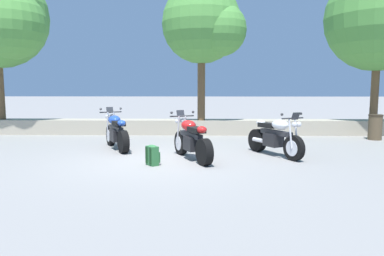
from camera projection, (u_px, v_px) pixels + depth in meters
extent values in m
plane|color=gray|center=(159.00, 160.00, 8.69)|extent=(120.00, 120.00, 0.00)
cube|color=#A89E89|center=(174.00, 127.00, 13.42)|extent=(36.00, 0.80, 0.55)
cylinder|color=black|center=(111.00, 135.00, 10.78)|extent=(0.41, 0.61, 0.62)
cylinder|color=black|center=(123.00, 142.00, 9.50)|extent=(0.45, 0.63, 0.62)
cylinder|color=silver|center=(111.00, 135.00, 10.78)|extent=(0.32, 0.41, 0.38)
cube|color=black|center=(117.00, 135.00, 10.09)|extent=(0.51, 0.57, 0.34)
cube|color=#2D2D30|center=(116.00, 128.00, 10.15)|extent=(0.63, 1.04, 0.12)
ellipsoid|color=#2347A8|center=(114.00, 120.00, 10.26)|extent=(0.54, 0.62, 0.26)
cube|color=black|center=(119.00, 123.00, 9.84)|extent=(0.49, 0.62, 0.12)
ellipsoid|color=#2347A8|center=(122.00, 123.00, 9.57)|extent=(0.32, 0.35, 0.16)
cylinder|color=#2D2D30|center=(111.00, 112.00, 10.63)|extent=(0.60, 0.34, 0.04)
sphere|color=silver|center=(107.00, 116.00, 10.74)|extent=(0.13, 0.13, 0.13)
sphere|color=silver|center=(112.00, 116.00, 10.80)|extent=(0.13, 0.13, 0.13)
cube|color=#26282D|center=(110.00, 110.00, 10.71)|extent=(0.22, 0.18, 0.18)
cylinder|color=silver|center=(127.00, 139.00, 9.78)|extent=(0.27, 0.39, 0.11)
cylinder|color=silver|center=(108.00, 124.00, 10.67)|extent=(0.11, 0.17, 0.73)
cylinder|color=silver|center=(114.00, 124.00, 10.75)|extent=(0.11, 0.17, 0.73)
sphere|color=#2D2D30|center=(101.00, 109.00, 10.45)|extent=(0.07, 0.07, 0.07)
sphere|color=#2D2D30|center=(121.00, 109.00, 10.71)|extent=(0.07, 0.07, 0.07)
cylinder|color=black|center=(181.00, 143.00, 9.32)|extent=(0.39, 0.62, 0.62)
cylinder|color=black|center=(204.00, 152.00, 8.01)|extent=(0.42, 0.64, 0.62)
cylinder|color=silver|center=(181.00, 143.00, 9.32)|extent=(0.31, 0.42, 0.38)
cube|color=black|center=(193.00, 143.00, 8.61)|extent=(0.49, 0.57, 0.34)
cube|color=#2D2D30|center=(191.00, 135.00, 8.68)|extent=(0.59, 1.06, 0.12)
ellipsoid|color=red|center=(189.00, 125.00, 8.79)|extent=(0.53, 0.61, 0.26)
cube|color=black|center=(196.00, 130.00, 8.36)|extent=(0.47, 0.62, 0.12)
ellipsoid|color=red|center=(202.00, 130.00, 8.08)|extent=(0.32, 0.35, 0.16)
cylinder|color=#2D2D30|center=(182.00, 116.00, 9.17)|extent=(0.61, 0.31, 0.04)
sphere|color=silver|center=(177.00, 121.00, 9.28)|extent=(0.13, 0.13, 0.13)
sphere|color=silver|center=(182.00, 121.00, 9.34)|extent=(0.13, 0.13, 0.13)
cube|color=#26282D|center=(180.00, 113.00, 9.25)|extent=(0.22, 0.17, 0.18)
cylinder|color=silver|center=(206.00, 148.00, 8.29)|extent=(0.26, 0.39, 0.11)
cylinder|color=silver|center=(178.00, 130.00, 9.21)|extent=(0.11, 0.17, 0.73)
cylinder|color=silver|center=(185.00, 129.00, 9.28)|extent=(0.11, 0.17, 0.73)
sphere|color=#2D2D30|center=(172.00, 113.00, 9.00)|extent=(0.07, 0.07, 0.07)
sphere|color=#2D2D30|center=(193.00, 112.00, 9.24)|extent=(0.07, 0.07, 0.07)
cylinder|color=black|center=(294.00, 148.00, 8.54)|extent=(0.42, 0.61, 0.62)
cylinder|color=black|center=(257.00, 140.00, 9.81)|extent=(0.45, 0.63, 0.62)
cylinder|color=silver|center=(294.00, 148.00, 8.54)|extent=(0.32, 0.41, 0.38)
cube|color=black|center=(273.00, 140.00, 9.21)|extent=(0.51, 0.57, 0.34)
cube|color=#2D2D30|center=(276.00, 133.00, 9.10)|extent=(0.64, 1.04, 0.12)
ellipsoid|color=white|center=(280.00, 125.00, 8.94)|extent=(0.55, 0.62, 0.26)
cube|color=black|center=(268.00, 125.00, 9.37)|extent=(0.49, 0.62, 0.12)
ellipsoid|color=white|center=(261.00, 123.00, 9.63)|extent=(0.33, 0.35, 0.16)
cylinder|color=#2D2D30|center=(293.00, 118.00, 8.52)|extent=(0.60, 0.34, 0.04)
sphere|color=silver|center=(299.00, 124.00, 8.45)|extent=(0.13, 0.13, 0.13)
sphere|color=silver|center=(294.00, 125.00, 8.39)|extent=(0.13, 0.13, 0.13)
cube|color=#26282D|center=(296.00, 116.00, 8.43)|extent=(0.22, 0.18, 0.18)
cylinder|color=silver|center=(258.00, 140.00, 9.52)|extent=(0.28, 0.39, 0.11)
cylinder|color=silver|center=(296.00, 133.00, 8.57)|extent=(0.12, 0.16, 0.73)
cylinder|color=silver|center=(290.00, 133.00, 8.49)|extent=(0.12, 0.16, 0.73)
sphere|color=#2D2D30|center=(301.00, 114.00, 8.68)|extent=(0.07, 0.07, 0.07)
sphere|color=#2D2D30|center=(282.00, 114.00, 8.41)|extent=(0.07, 0.07, 0.07)
cube|color=#2D6B38|center=(152.00, 156.00, 8.05)|extent=(0.33, 0.35, 0.44)
cube|color=#2D6B38|center=(157.00, 157.00, 8.13)|extent=(0.19, 0.22, 0.24)
ellipsoid|color=#2D6B38|center=(152.00, 147.00, 8.03)|extent=(0.31, 0.33, 0.08)
cube|color=#193A1E|center=(146.00, 155.00, 8.05)|extent=(0.05, 0.06, 0.37)
cube|color=#193A1E|center=(150.00, 156.00, 7.92)|extent=(0.05, 0.06, 0.37)
cylinder|color=brown|center=(0.00, 88.00, 13.36)|extent=(0.28, 0.28, 2.40)
sphere|color=#4C8E3D|center=(11.00, 25.00, 12.52)|extent=(2.46, 2.46, 2.46)
cylinder|color=brown|center=(201.00, 87.00, 13.03)|extent=(0.28, 0.28, 2.44)
sphere|color=#4C8E3D|center=(202.00, 24.00, 12.77)|extent=(2.88, 2.88, 2.88)
sphere|color=#4C8E3D|center=(220.00, 30.00, 12.36)|extent=(1.87, 1.87, 1.87)
cylinder|color=brown|center=(375.00, 90.00, 13.00)|extent=(0.28, 0.28, 2.28)
sphere|color=#4C8E3D|center=(379.00, 18.00, 12.70)|extent=(3.80, 3.80, 3.80)
cylinder|color=brown|center=(375.00, 128.00, 11.96)|extent=(0.44, 0.44, 0.80)
cylinder|color=#30271B|center=(376.00, 115.00, 11.91)|extent=(0.46, 0.46, 0.06)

